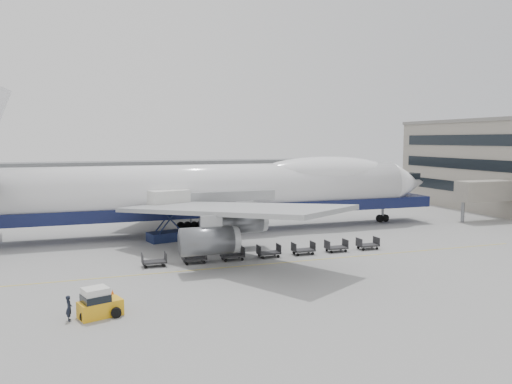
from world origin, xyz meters
name	(u,v)px	position (x,y,z in m)	size (l,w,h in m)	color
ground	(246,251)	(0.00, 0.00, 0.00)	(260.00, 260.00, 0.00)	gray
apron_line	(264,264)	(0.00, -6.00, 0.01)	(60.00, 0.15, 0.01)	gold
hangar	(114,177)	(-10.00, 70.00, 3.50)	(110.00, 8.00, 7.00)	slate
airliner	(222,189)	(0.64, 12.00, 5.62)	(67.00, 55.30, 19.98)	white
catering_truck	(169,212)	(-6.95, 8.52, 3.44)	(5.43, 4.32, 6.10)	#18234A
baggage_tug	(98,304)	(-15.65, -15.93, 0.92)	(3.15, 2.33, 2.06)	#EEA916
ground_worker	(69,308)	(-17.54, -16.09, 0.87)	(0.63, 0.42, 1.74)	black
traffic_cone	(113,294)	(-14.54, -11.82, 0.28)	(0.41, 0.41, 0.60)	#FF5F0D
dolly_0	(154,261)	(-10.28, -3.39, 0.53)	(2.30, 1.35, 1.30)	#2D2D30
dolly_1	(194,258)	(-6.38, -3.39, 0.53)	(2.30, 1.35, 1.30)	#2D2D30
dolly_2	(232,255)	(-2.49, -3.39, 0.53)	(2.30, 1.35, 1.30)	#2D2D30
dolly_3	(269,252)	(1.41, -3.39, 0.53)	(2.30, 1.35, 1.30)	#2D2D30
dolly_4	(303,249)	(5.30, -3.39, 0.53)	(2.30, 1.35, 1.30)	#2D2D30
dolly_5	(336,247)	(9.20, -3.39, 0.53)	(2.30, 1.35, 1.30)	#2D2D30
dolly_6	(368,244)	(13.09, -3.39, 0.53)	(2.30, 1.35, 1.30)	#2D2D30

